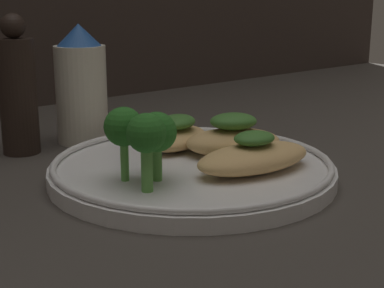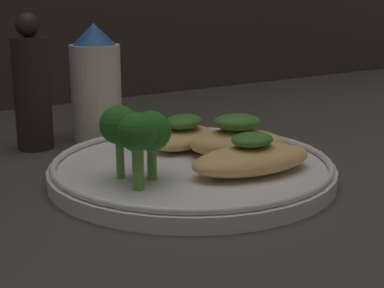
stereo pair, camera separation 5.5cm
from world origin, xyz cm
name	(u,v)px [view 2 (the right image)]	position (x,y,z in cm)	size (l,w,h in cm)	color
ground_plane	(192,184)	(0.00, 0.00, -0.50)	(180.00, 180.00, 1.00)	#3D3833
plate	(192,169)	(0.00, 0.00, 0.99)	(26.95, 26.95, 2.00)	white
grilled_meat_front	(252,158)	(3.02, -5.14, 2.79)	(12.35, 6.91, 3.71)	tan
grilled_meat_middle	(238,140)	(5.29, -0.26, 3.06)	(11.11, 9.47, 4.24)	tan
grilled_meat_back	(184,135)	(2.64, 5.59, 2.77)	(10.18, 8.57, 3.49)	tan
broccoli_bunch	(137,132)	(-6.76, -1.87, 5.88)	(5.66, 6.38, 6.54)	#569942
sauce_bottle	(96,85)	(-1.00, 18.91, 6.54)	(5.88, 5.88, 13.68)	silver
pepper_grinder	(32,88)	(-8.65, 18.91, 6.82)	(4.02, 4.02, 15.03)	black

